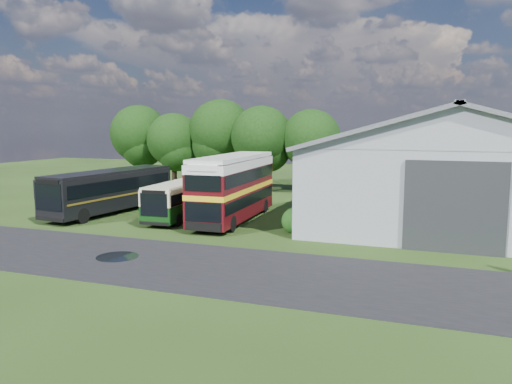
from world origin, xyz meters
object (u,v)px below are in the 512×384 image
at_px(bus_maroon_double, 233,188).
at_px(storage_shed, 451,161).
at_px(bus_dark_single, 111,190).
at_px(bus_green_single, 186,197).

bearing_deg(bus_maroon_double, storage_shed, 24.64).
bearing_deg(bus_maroon_double, bus_dark_single, 179.02).
distance_m(storage_shed, bus_maroon_double, 16.61).
xyz_separation_m(storage_shed, bus_green_single, (-18.62, -7.37, -2.71)).
relative_size(bus_green_single, bus_dark_single, 0.81).
bearing_deg(bus_dark_single, bus_green_single, 10.07).
xyz_separation_m(storage_shed, bus_maroon_double, (-14.68, -7.56, -1.81)).
xyz_separation_m(bus_maroon_double, bus_dark_single, (-10.34, -0.29, -0.57)).
relative_size(storage_shed, bus_dark_single, 2.01).
xyz_separation_m(bus_green_single, bus_maroon_double, (3.94, -0.19, 0.90)).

